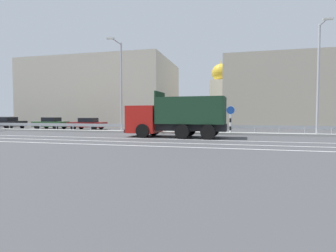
{
  "coord_description": "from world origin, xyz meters",
  "views": [
    {
      "loc": [
        7.24,
        -21.44,
        1.79
      ],
      "look_at": [
        1.94,
        0.07,
        0.77
      ],
      "focal_mm": 28.0,
      "sensor_mm": 36.0,
      "label": 1
    }
  ],
  "objects_px": {
    "median_road_sign": "(230,119)",
    "street_lamp_1": "(120,82)",
    "street_lamp_2": "(319,75)",
    "parked_car_1": "(8,123)",
    "parked_car_2": "(51,123)",
    "church_tower": "(221,95)",
    "parked_car_3": "(88,124)",
    "dump_truck": "(164,121)"
  },
  "relations": [
    {
      "from": "parked_car_2",
      "to": "dump_truck",
      "type": "bearing_deg",
      "value": -117.39
    },
    {
      "from": "dump_truck",
      "to": "church_tower",
      "type": "height_order",
      "value": "church_tower"
    },
    {
      "from": "dump_truck",
      "to": "parked_car_3",
      "type": "xyz_separation_m",
      "value": [
        -10.87,
        7.04,
        -0.59
      ]
    },
    {
      "from": "parked_car_2",
      "to": "street_lamp_2",
      "type": "bearing_deg",
      "value": -100.66
    },
    {
      "from": "street_lamp_1",
      "to": "church_tower",
      "type": "height_order",
      "value": "church_tower"
    },
    {
      "from": "street_lamp_1",
      "to": "church_tower",
      "type": "relative_size",
      "value": 0.75
    },
    {
      "from": "median_road_sign",
      "to": "street_lamp_1",
      "type": "height_order",
      "value": "street_lamp_1"
    },
    {
      "from": "dump_truck",
      "to": "parked_car_3",
      "type": "bearing_deg",
      "value": 59.92
    },
    {
      "from": "median_road_sign",
      "to": "street_lamp_1",
      "type": "bearing_deg",
      "value": -179.92
    },
    {
      "from": "parked_car_1",
      "to": "parked_car_2",
      "type": "relative_size",
      "value": 1.04
    },
    {
      "from": "parked_car_2",
      "to": "church_tower",
      "type": "bearing_deg",
      "value": -46.11
    },
    {
      "from": "street_lamp_1",
      "to": "church_tower",
      "type": "bearing_deg",
      "value": 70.53
    },
    {
      "from": "parked_car_2",
      "to": "church_tower",
      "type": "xyz_separation_m",
      "value": [
        18.98,
        20.24,
        4.44
      ]
    },
    {
      "from": "parked_car_1",
      "to": "parked_car_2",
      "type": "xyz_separation_m",
      "value": [
        5.76,
        0.47,
        -0.02
      ]
    },
    {
      "from": "parked_car_1",
      "to": "median_road_sign",
      "type": "bearing_deg",
      "value": 84.52
    },
    {
      "from": "parked_car_2",
      "to": "church_tower",
      "type": "relative_size",
      "value": 0.35
    },
    {
      "from": "street_lamp_1",
      "to": "street_lamp_2",
      "type": "relative_size",
      "value": 0.96
    },
    {
      "from": "dump_truck",
      "to": "median_road_sign",
      "type": "height_order",
      "value": "dump_truck"
    },
    {
      "from": "dump_truck",
      "to": "parked_car_3",
      "type": "relative_size",
      "value": 1.86
    },
    {
      "from": "parked_car_3",
      "to": "church_tower",
      "type": "xyz_separation_m",
      "value": [
        14.0,
        20.4,
        4.45
      ]
    },
    {
      "from": "street_lamp_2",
      "to": "parked_car_3",
      "type": "height_order",
      "value": "street_lamp_2"
    },
    {
      "from": "street_lamp_2",
      "to": "parked_car_2",
      "type": "xyz_separation_m",
      "value": [
        -27.64,
        3.74,
        -4.21
      ]
    },
    {
      "from": "dump_truck",
      "to": "parked_car_1",
      "type": "bearing_deg",
      "value": 75.57
    },
    {
      "from": "median_road_sign",
      "to": "parked_car_3",
      "type": "xyz_separation_m",
      "value": [
        -15.87,
        3.37,
        -0.62
      ]
    },
    {
      "from": "dump_truck",
      "to": "street_lamp_2",
      "type": "height_order",
      "value": "street_lamp_2"
    },
    {
      "from": "church_tower",
      "to": "parked_car_3",
      "type": "bearing_deg",
      "value": -124.45
    },
    {
      "from": "parked_car_1",
      "to": "church_tower",
      "type": "xyz_separation_m",
      "value": [
        24.74,
        20.71,
        4.42
      ]
    },
    {
      "from": "parked_car_2",
      "to": "parked_car_3",
      "type": "height_order",
      "value": "parked_car_2"
    },
    {
      "from": "median_road_sign",
      "to": "church_tower",
      "type": "height_order",
      "value": "church_tower"
    },
    {
      "from": "street_lamp_1",
      "to": "parked_car_3",
      "type": "bearing_deg",
      "value": 148.83
    },
    {
      "from": "median_road_sign",
      "to": "street_lamp_2",
      "type": "distance_m",
      "value": 7.69
    },
    {
      "from": "street_lamp_1",
      "to": "parked_car_1",
      "type": "xyz_separation_m",
      "value": [
        -16.33,
        3.07,
        -4.1
      ]
    },
    {
      "from": "street_lamp_1",
      "to": "parked_car_1",
      "type": "distance_m",
      "value": 17.12
    },
    {
      "from": "parked_car_1",
      "to": "parked_car_3",
      "type": "bearing_deg",
      "value": 92.73
    },
    {
      "from": "street_lamp_2",
      "to": "church_tower",
      "type": "relative_size",
      "value": 0.78
    },
    {
      "from": "parked_car_2",
      "to": "parked_car_3",
      "type": "bearing_deg",
      "value": -94.78
    },
    {
      "from": "parked_car_2",
      "to": "church_tower",
      "type": "height_order",
      "value": "church_tower"
    },
    {
      "from": "median_road_sign",
      "to": "parked_car_1",
      "type": "xyz_separation_m",
      "value": [
        -26.61,
        3.05,
        -0.59
      ]
    },
    {
      "from": "dump_truck",
      "to": "church_tower",
      "type": "xyz_separation_m",
      "value": [
        3.12,
        27.44,
        3.87
      ]
    },
    {
      "from": "street_lamp_2",
      "to": "parked_car_3",
      "type": "relative_size",
      "value": 2.15
    },
    {
      "from": "street_lamp_2",
      "to": "parked_car_1",
      "type": "relative_size",
      "value": 2.17
    },
    {
      "from": "median_road_sign",
      "to": "street_lamp_2",
      "type": "bearing_deg",
      "value": -1.82
    }
  ]
}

